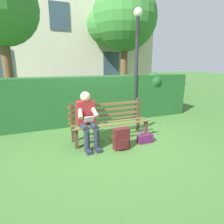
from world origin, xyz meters
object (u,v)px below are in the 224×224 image
(backpack, at_px, (121,139))
(tree_far, at_px, (121,19))
(person_seated, at_px, (87,118))
(park_bench, at_px, (109,120))
(handbag, at_px, (145,138))
(lamp_post, at_px, (137,57))

(backpack, height_order, tree_far, tree_far)
(person_seated, bearing_deg, park_bench, -161.53)
(person_seated, relative_size, tree_far, 0.22)
(person_seated, height_order, backpack, person_seated)
(handbag, relative_size, lamp_post, 0.11)
(park_bench, distance_m, person_seated, 0.63)
(backpack, height_order, handbag, backpack)
(person_seated, bearing_deg, handbag, 162.73)
(backpack, bearing_deg, park_bench, -88.07)
(handbag, bearing_deg, backpack, 7.59)
(lamp_post, bearing_deg, park_bench, 40.85)
(park_bench, bearing_deg, lamp_post, -139.15)
(person_seated, distance_m, handbag, 1.38)
(park_bench, relative_size, lamp_post, 0.56)
(handbag, xyz_separation_m, lamp_post, (-0.70, -1.74, 1.83))
(park_bench, distance_m, backpack, 0.70)
(backpack, distance_m, tree_far, 6.70)
(tree_far, bearing_deg, lamp_post, 72.81)
(park_bench, xyz_separation_m, handbag, (-0.65, 0.57, -0.35))
(backpack, xyz_separation_m, tree_far, (-2.38, -5.22, 3.47))
(handbag, distance_m, tree_far, 6.50)
(backpack, bearing_deg, person_seated, -37.92)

